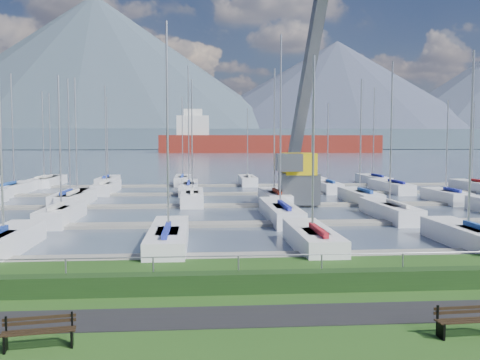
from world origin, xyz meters
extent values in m
cube|color=black|center=(0.00, -3.00, 0.01)|extent=(160.00, 2.00, 0.04)
cube|color=#475367|center=(0.00, 260.00, -0.40)|extent=(800.00, 540.00, 0.20)
cube|color=#1A3413|center=(0.00, -0.40, 0.35)|extent=(80.00, 0.70, 0.70)
cylinder|color=gray|center=(0.00, 0.00, 1.20)|extent=(80.00, 0.04, 0.04)
cube|color=#475968|center=(0.00, 330.00, 6.00)|extent=(900.00, 80.00, 12.00)
cone|color=#3A4855|center=(-80.00, 400.00, 57.50)|extent=(340.00, 340.00, 115.00)
cone|color=#3B4257|center=(110.00, 410.00, 42.50)|extent=(300.00, 300.00, 85.00)
cube|color=slate|center=(0.00, 6.00, -0.22)|extent=(90.00, 1.60, 0.25)
cube|color=gray|center=(0.00, 16.00, -0.22)|extent=(90.00, 1.60, 0.25)
cube|color=slate|center=(0.00, 26.00, -0.22)|extent=(90.00, 1.60, 0.25)
cube|color=#65625E|center=(0.00, 36.00, -0.22)|extent=(90.00, 1.60, 0.25)
cube|color=slate|center=(0.00, 46.00, -0.22)|extent=(90.00, 1.60, 0.25)
cube|color=black|center=(-7.25, -5.17, 0.23)|extent=(0.12, 0.40, 0.45)
cube|color=black|center=(-7.28, -4.99, 0.65)|extent=(0.06, 0.06, 0.40)
cube|color=black|center=(-5.68, -4.91, 0.23)|extent=(0.12, 0.40, 0.45)
cube|color=black|center=(-5.70, -4.73, 0.65)|extent=(0.06, 0.06, 0.40)
cube|color=black|center=(-6.44, -5.19, 0.45)|extent=(1.79, 0.39, 0.04)
cube|color=black|center=(-6.47, -5.04, 0.45)|extent=(1.79, 0.39, 0.04)
cube|color=black|center=(-6.49, -4.89, 0.45)|extent=(1.79, 0.39, 0.04)
cube|color=black|center=(-6.50, -4.84, 0.62)|extent=(1.78, 0.33, 0.08)
cube|color=black|center=(-6.50, -4.84, 0.74)|extent=(1.78, 0.33, 0.08)
cube|color=black|center=(4.04, -5.14, 0.23)|extent=(0.09, 0.40, 0.45)
cube|color=black|center=(4.03, -4.96, 0.65)|extent=(0.05, 0.05, 0.40)
cube|color=black|center=(4.85, -5.24, 0.45)|extent=(1.80, 0.22, 0.04)
cube|color=black|center=(4.84, -5.09, 0.45)|extent=(1.80, 0.22, 0.04)
cube|color=black|center=(4.83, -4.94, 0.45)|extent=(1.80, 0.22, 0.04)
cube|color=black|center=(4.82, -4.89, 0.62)|extent=(1.80, 0.16, 0.08)
cube|color=black|center=(4.82, -4.89, 0.74)|extent=(1.80, 0.16, 0.08)
cube|color=#55595D|center=(6.17, 26.35, 1.20)|extent=(3.33, 3.33, 2.60)
cube|color=gold|center=(6.17, 26.35, 3.30)|extent=(2.73, 3.50, 1.80)
cube|color=#54575B|center=(7.97, 30.85, 12.30)|extent=(2.50, 11.25, 19.89)
cube|color=#54575B|center=(4.97, 24.35, 3.50)|extent=(2.09, 2.28, 1.40)
cube|color=maroon|center=(29.81, 220.79, 2.50)|extent=(98.33, 20.19, 10.00)
cube|color=silver|center=(-4.47, 221.56, 10.00)|extent=(14.31, 14.31, 12.00)
cube|color=silver|center=(-4.47, 221.56, 17.00)|extent=(8.18, 8.18, 4.00)
camera|label=1|loc=(-2.41, -18.62, 5.29)|focal=40.00mm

